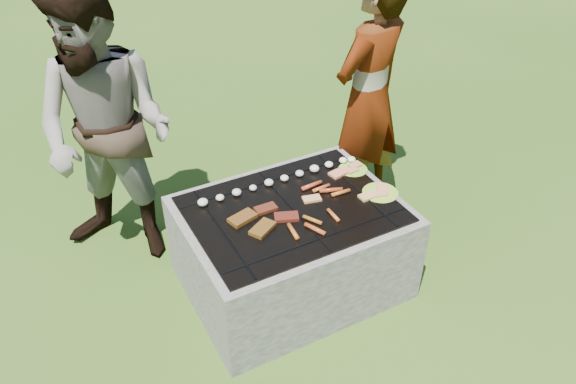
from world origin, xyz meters
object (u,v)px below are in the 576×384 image
(fire_pit, at_px, (292,250))
(plate_far, at_px, (353,169))
(plate_near, at_px, (380,193))
(bystander, at_px, (107,133))
(cook, at_px, (368,98))

(fire_pit, distance_m, plate_far, 0.68)
(plate_far, height_order, plate_near, plate_near)
(plate_near, bearing_deg, fire_pit, 168.01)
(fire_pit, distance_m, plate_near, 0.66)
(plate_near, bearing_deg, bystander, 145.26)
(fire_pit, relative_size, bystander, 0.70)
(plate_far, distance_m, bystander, 1.58)
(plate_far, xyz_separation_m, plate_near, (-0.00, -0.30, 0.00))
(plate_near, relative_size, cook, 0.16)
(bystander, bearing_deg, fire_pit, -1.56)
(fire_pit, relative_size, plate_near, 4.64)
(plate_near, xyz_separation_m, bystander, (-1.40, 0.97, 0.32))
(bystander, bearing_deg, plate_near, 9.16)
(fire_pit, height_order, plate_near, plate_near)
(plate_near, relative_size, bystander, 0.15)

